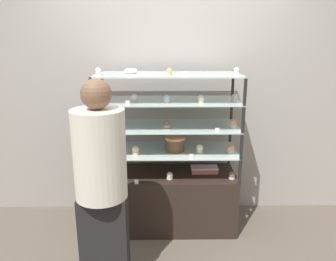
# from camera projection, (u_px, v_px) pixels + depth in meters

# --- Properties ---
(ground_plane) EXTENTS (20.00, 20.00, 0.00)m
(ground_plane) POSITION_uv_depth(u_px,v_px,m) (168.00, 224.00, 3.39)
(ground_plane) COLOR brown
(back_wall) EXTENTS (8.00, 0.05, 2.60)m
(back_wall) POSITION_uv_depth(u_px,v_px,m) (168.00, 93.00, 3.43)
(back_wall) COLOR gray
(back_wall) RESTS_ON ground_plane
(display_base) EXTENTS (1.32, 0.54, 0.57)m
(display_base) POSITION_uv_depth(u_px,v_px,m) (168.00, 199.00, 3.31)
(display_base) COLOR black
(display_base) RESTS_ON ground_plane
(display_riser_lower) EXTENTS (1.32, 0.54, 0.24)m
(display_riser_lower) POSITION_uv_depth(u_px,v_px,m) (168.00, 151.00, 3.17)
(display_riser_lower) COLOR black
(display_riser_lower) RESTS_ON display_base
(display_riser_middle) EXTENTS (1.32, 0.54, 0.24)m
(display_riser_middle) POSITION_uv_depth(u_px,v_px,m) (168.00, 127.00, 3.10)
(display_riser_middle) COLOR black
(display_riser_middle) RESTS_ON display_riser_lower
(display_riser_upper) EXTENTS (1.32, 0.54, 0.24)m
(display_riser_upper) POSITION_uv_depth(u_px,v_px,m) (168.00, 102.00, 3.04)
(display_riser_upper) COLOR black
(display_riser_upper) RESTS_ON display_riser_middle
(display_riser_top) EXTENTS (1.32, 0.54, 0.24)m
(display_riser_top) POSITION_uv_depth(u_px,v_px,m) (168.00, 75.00, 2.97)
(display_riser_top) COLOR black
(display_riser_top) RESTS_ON display_riser_upper
(layer_cake_centerpiece) EXTENTS (0.19, 0.19, 0.14)m
(layer_cake_centerpiece) POSITION_uv_depth(u_px,v_px,m) (175.00, 144.00, 3.13)
(layer_cake_centerpiece) COLOR brown
(layer_cake_centerpiece) RESTS_ON display_riser_lower
(sheet_cake_frosted) EXTENTS (0.26, 0.13, 0.06)m
(sheet_cake_frosted) POSITION_uv_depth(u_px,v_px,m) (204.00, 169.00, 3.25)
(sheet_cake_frosted) COLOR #C66660
(sheet_cake_frosted) RESTS_ON display_base
(cupcake_0) EXTENTS (0.06, 0.06, 0.07)m
(cupcake_0) POSITION_uv_depth(u_px,v_px,m) (103.00, 176.00, 3.09)
(cupcake_0) COLOR beige
(cupcake_0) RESTS_ON display_base
(cupcake_1) EXTENTS (0.06, 0.06, 0.07)m
(cupcake_1) POSITION_uv_depth(u_px,v_px,m) (170.00, 176.00, 3.09)
(cupcake_1) COLOR white
(cupcake_1) RESTS_ON display_base
(cupcake_2) EXTENTS (0.06, 0.06, 0.07)m
(cupcake_2) POSITION_uv_depth(u_px,v_px,m) (232.00, 176.00, 3.09)
(cupcake_2) COLOR white
(cupcake_2) RESTS_ON display_base
(price_tag_0) EXTENTS (0.04, 0.00, 0.04)m
(price_tag_0) POSITION_uv_depth(u_px,v_px,m) (137.00, 182.00, 2.98)
(price_tag_0) COLOR white
(price_tag_0) RESTS_ON display_base
(cupcake_3) EXTENTS (0.07, 0.07, 0.08)m
(cupcake_3) POSITION_uv_depth(u_px,v_px,m) (104.00, 150.00, 3.03)
(cupcake_3) COLOR beige
(cupcake_3) RESTS_ON display_riser_lower
(cupcake_4) EXTENTS (0.07, 0.07, 0.08)m
(cupcake_4) POSITION_uv_depth(u_px,v_px,m) (136.00, 150.00, 3.03)
(cupcake_4) COLOR #CCB28C
(cupcake_4) RESTS_ON display_riser_lower
(cupcake_5) EXTENTS (0.07, 0.07, 0.08)m
(cupcake_5) POSITION_uv_depth(u_px,v_px,m) (200.00, 149.00, 3.08)
(cupcake_5) COLOR beige
(cupcake_5) RESTS_ON display_riser_lower
(cupcake_6) EXTENTS (0.07, 0.07, 0.08)m
(cupcake_6) POSITION_uv_depth(u_px,v_px,m) (231.00, 149.00, 3.07)
(cupcake_6) COLOR beige
(cupcake_6) RESTS_ON display_riser_lower
(price_tag_1) EXTENTS (0.04, 0.00, 0.04)m
(price_tag_1) POSITION_uv_depth(u_px,v_px,m) (191.00, 156.00, 2.92)
(price_tag_1) COLOR white
(price_tag_1) RESTS_ON display_riser_lower
(cupcake_7) EXTENTS (0.06, 0.06, 0.08)m
(cupcake_7) POSITION_uv_depth(u_px,v_px,m) (103.00, 126.00, 2.94)
(cupcake_7) COLOR beige
(cupcake_7) RESTS_ON display_riser_middle
(cupcake_8) EXTENTS (0.06, 0.06, 0.08)m
(cupcake_8) POSITION_uv_depth(u_px,v_px,m) (167.00, 124.00, 3.02)
(cupcake_8) COLOR beige
(cupcake_8) RESTS_ON display_riser_middle
(cupcake_9) EXTENTS (0.06, 0.06, 0.08)m
(cupcake_9) POSITION_uv_depth(u_px,v_px,m) (233.00, 124.00, 3.02)
(cupcake_9) COLOR white
(cupcake_9) RESTS_ON display_riser_middle
(price_tag_2) EXTENTS (0.04, 0.00, 0.04)m
(price_tag_2) POSITION_uv_depth(u_px,v_px,m) (217.00, 130.00, 2.86)
(price_tag_2) COLOR white
(price_tag_2) RESTS_ON display_riser_middle
(cupcake_10) EXTENTS (0.06, 0.06, 0.07)m
(cupcake_10) POSITION_uv_depth(u_px,v_px,m) (102.00, 99.00, 2.89)
(cupcake_10) COLOR beige
(cupcake_10) RESTS_ON display_riser_upper
(cupcake_11) EXTENTS (0.06, 0.06, 0.07)m
(cupcake_11) POSITION_uv_depth(u_px,v_px,m) (134.00, 98.00, 2.95)
(cupcake_11) COLOR beige
(cupcake_11) RESTS_ON display_riser_upper
(cupcake_12) EXTENTS (0.06, 0.06, 0.07)m
(cupcake_12) POSITION_uv_depth(u_px,v_px,m) (167.00, 99.00, 2.92)
(cupcake_12) COLOR beige
(cupcake_12) RESTS_ON display_riser_upper
(cupcake_13) EXTENTS (0.06, 0.06, 0.07)m
(cupcake_13) POSITION_uv_depth(u_px,v_px,m) (201.00, 99.00, 2.91)
(cupcake_13) COLOR #CCB28C
(cupcake_13) RESTS_ON display_riser_upper
(cupcake_14) EXTENTS (0.06, 0.06, 0.07)m
(cupcake_14) POSITION_uv_depth(u_px,v_px,m) (235.00, 98.00, 2.97)
(cupcake_14) COLOR white
(cupcake_14) RESTS_ON display_riser_upper
(price_tag_3) EXTENTS (0.04, 0.00, 0.04)m
(price_tag_3) POSITION_uv_depth(u_px,v_px,m) (128.00, 103.00, 2.78)
(price_tag_3) COLOR white
(price_tag_3) RESTS_ON display_riser_upper
(cupcake_15) EXTENTS (0.05, 0.05, 0.06)m
(cupcake_15) POSITION_uv_depth(u_px,v_px,m) (98.00, 71.00, 2.88)
(cupcake_15) COLOR white
(cupcake_15) RESTS_ON display_riser_top
(cupcake_16) EXTENTS (0.05, 0.05, 0.06)m
(cupcake_16) POSITION_uv_depth(u_px,v_px,m) (169.00, 72.00, 2.83)
(cupcake_16) COLOR #CCB28C
(cupcake_16) RESTS_ON display_riser_top
(cupcake_17) EXTENTS (0.05, 0.05, 0.06)m
(cupcake_17) POSITION_uv_depth(u_px,v_px,m) (237.00, 71.00, 2.93)
(cupcake_17) COLOR beige
(cupcake_17) RESTS_ON display_riser_top
(price_tag_4) EXTENTS (0.04, 0.00, 0.04)m
(price_tag_4) POSITION_uv_depth(u_px,v_px,m) (184.00, 74.00, 2.72)
(price_tag_4) COLOR white
(price_tag_4) RESTS_ON display_riser_top
(donut_glazed) EXTENTS (0.12, 0.12, 0.04)m
(donut_glazed) POSITION_uv_depth(u_px,v_px,m) (131.00, 71.00, 3.02)
(donut_glazed) COLOR #EFE5CC
(donut_glazed) RESTS_ON display_riser_top
(customer_figure) EXTENTS (0.37, 0.37, 1.60)m
(customer_figure) POSITION_uv_depth(u_px,v_px,m) (101.00, 182.00, 2.36)
(customer_figure) COLOR black
(customer_figure) RESTS_ON ground_plane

